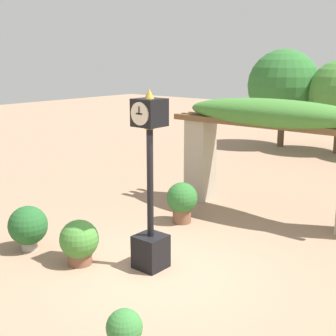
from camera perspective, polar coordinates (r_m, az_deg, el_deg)
name	(u,v)px	position (r m, az deg, el deg)	size (l,w,h in m)	color
ground_plane	(161,270)	(8.81, -0.86, -12.36)	(60.00, 60.00, 0.00)	#9E7A60
pedestal_clock	(150,195)	(8.43, -2.18, -3.35)	(0.53, 0.53, 3.30)	black
pergola	(272,131)	(11.49, 12.56, 4.41)	(5.44, 1.23, 2.87)	#A89E89
potted_plant_near_left	(28,226)	(9.89, -16.70, -6.81)	(0.79, 0.79, 0.92)	gray
potted_plant_near_right	(125,335)	(6.35, -5.32, -19.59)	(0.48, 0.48, 0.72)	gray
potted_plant_far_left	(79,241)	(9.04, -10.77, -8.76)	(0.74, 0.74, 0.86)	brown
potted_plant_far_right	(182,200)	(11.01, 1.72, -3.96)	(0.73, 0.73, 0.97)	brown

